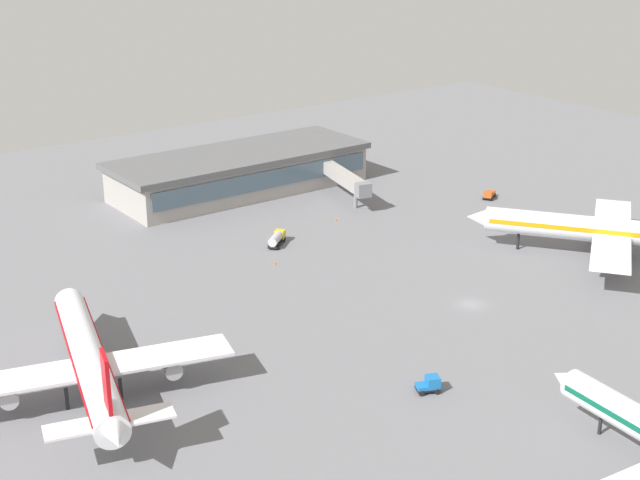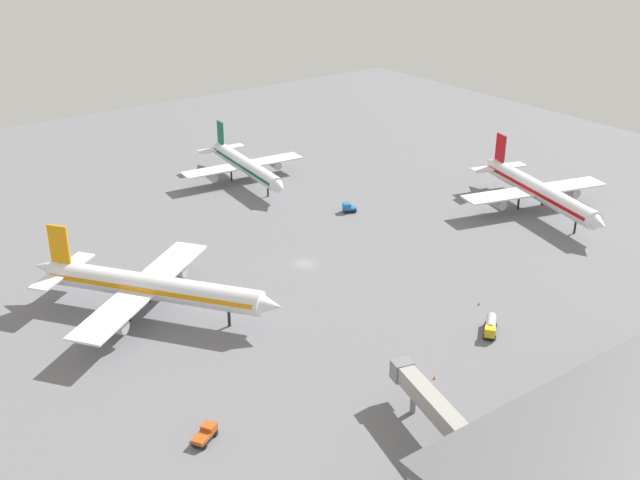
% 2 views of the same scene
% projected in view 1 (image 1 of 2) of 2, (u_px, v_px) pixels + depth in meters
% --- Properties ---
extents(ground, '(288.00, 288.00, 0.00)m').
position_uv_depth(ground, '(470.00, 304.00, 155.04)').
color(ground, slate).
extents(terminal_building, '(60.66, 22.09, 9.15)m').
position_uv_depth(terminal_building, '(240.00, 171.00, 213.84)').
color(terminal_building, '#9E9993').
rests_on(terminal_building, ground).
extents(airplane_at_gate, '(36.86, 43.54, 15.51)m').
position_uv_depth(airplane_at_gate, '(603.00, 230.00, 173.16)').
color(airplane_at_gate, white).
rests_on(airplane_at_gate, ground).
extents(airplane_distant, '(38.76, 47.44, 14.68)m').
position_uv_depth(airplane_distant, '(89.00, 360.00, 124.99)').
color(airplane_distant, white).
rests_on(airplane_distant, ground).
extents(fuel_truck, '(6.05, 5.50, 2.50)m').
position_uv_depth(fuel_truck, '(277.00, 238.00, 181.05)').
color(fuel_truck, black).
rests_on(fuel_truck, ground).
extents(pushback_tractor, '(4.75, 3.88, 1.90)m').
position_uv_depth(pushback_tractor, '(489.00, 195.00, 209.28)').
color(pushback_tractor, black).
rests_on(pushback_tractor, ground).
extents(baggage_tug, '(3.70, 3.27, 2.30)m').
position_uv_depth(baggage_tug, '(430.00, 384.00, 127.22)').
color(baggage_tug, black).
rests_on(baggage_tug, ground).
extents(jet_bridge, '(7.95, 21.29, 6.74)m').
position_uv_depth(jet_bridge, '(346.00, 179.00, 206.10)').
color(jet_bridge, '#9E9993').
rests_on(jet_bridge, ground).
extents(safety_cone_near_gate, '(0.44, 0.44, 0.60)m').
position_uv_depth(safety_cone_near_gate, '(275.00, 263.00, 171.80)').
color(safety_cone_near_gate, '#EA590C').
rests_on(safety_cone_near_gate, ground).
extents(safety_cone_mid_apron, '(0.44, 0.44, 0.60)m').
position_uv_depth(safety_cone_mid_apron, '(336.00, 219.00, 195.09)').
color(safety_cone_mid_apron, '#EA590C').
rests_on(safety_cone_mid_apron, ground).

